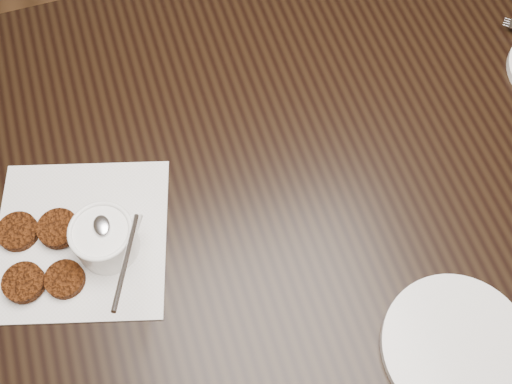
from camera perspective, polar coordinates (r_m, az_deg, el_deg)
floor at (r=1.67m, az=3.06°, el=-13.57°), size 4.00×4.00×0.00m
table at (r=1.34m, az=-0.45°, el=-5.14°), size 1.43×0.92×0.75m
napkin at (r=0.98m, az=-16.37°, el=-4.28°), size 0.33×0.33×0.00m
sauce_ramekin at (r=0.90m, az=-14.72°, el=-3.54°), size 0.16×0.16×0.13m
patty_cluster at (r=0.97m, az=-18.89°, el=-4.60°), size 0.23×0.23×0.02m
plate_empty at (r=0.93m, az=18.66°, el=-13.94°), size 0.28×0.28×0.02m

